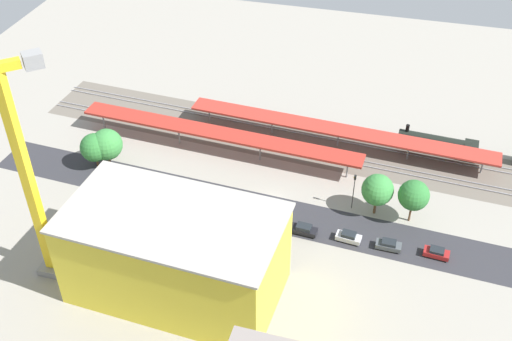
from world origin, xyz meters
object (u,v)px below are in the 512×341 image
object	(u,v)px
platform_canopy_far	(339,130)
parked_car_2	(349,237)
parked_car_0	(436,253)
parked_car_4	(263,221)
parked_car_1	(388,245)
construction_building	(175,255)
street_tree_0	(107,144)
street_tree_1	(414,195)
traffic_light	(354,187)
street_tree_3	(95,148)
locomotive	(441,145)
parked_car_3	(304,230)
platform_canopy_near	(218,133)
box_truck_0	(147,210)
street_tree_2	(378,190)
tower_crane	(15,166)

from	to	relation	value
platform_canopy_far	parked_car_2	size ratio (longest dim) A/B	14.22
parked_car_0	parked_car_4	xyz separation A→B (m)	(28.87, 0.04, 0.08)
parked_car_1	construction_building	distance (m)	35.07
parked_car_4	street_tree_0	bearing A→B (deg)	-15.46
street_tree_1	traffic_light	xyz separation A→B (m)	(10.01, -0.73, -0.87)
street_tree_3	parked_car_2	bearing A→B (deg)	171.05
street_tree_3	parked_car_1	bearing A→B (deg)	171.94
locomotive	traffic_light	world-z (taller)	traffic_light
platform_canopy_far	parked_car_3	bearing A→B (deg)	86.81
parked_car_1	street_tree_0	xyz separation A→B (m)	(54.01, -9.24, 3.91)
construction_building	platform_canopy_far	bearing A→B (deg)	-108.02
parked_car_0	street_tree_1	distance (m)	10.27
street_tree_3	traffic_light	distance (m)	48.67
platform_canopy_near	parked_car_1	bearing A→B (deg)	151.80
platform_canopy_near	construction_building	xyz separation A→B (m)	(-4.86, 35.55, 2.85)
parked_car_4	box_truck_0	xyz separation A→B (m)	(19.87, 3.15, 0.73)
street_tree_2	parked_car_0	bearing A→B (deg)	143.31
street_tree_2	platform_canopy_far	bearing A→B (deg)	-62.86
platform_canopy_far	tower_crane	distance (m)	62.48
street_tree_0	parked_car_3	bearing A→B (deg)	166.99
tower_crane	locomotive	bearing A→B (deg)	-140.38
parked_car_1	platform_canopy_far	bearing A→B (deg)	-64.67
platform_canopy_far	parked_car_0	world-z (taller)	platform_canopy_far
parked_car_0	street_tree_0	distance (m)	62.43
platform_canopy_far	street_tree_0	distance (m)	44.92
street_tree_2	street_tree_1	bearing A→B (deg)	175.50
parked_car_3	parked_car_4	bearing A→B (deg)	-1.30
platform_canopy_near	locomotive	bearing A→B (deg)	-165.81
platform_canopy_near	locomotive	xyz separation A→B (m)	(-42.19, -10.67, -2.45)
parked_car_3	tower_crane	distance (m)	46.62
locomotive	parked_car_2	xyz separation A→B (m)	(13.80, 29.27, -1.06)
box_truck_0	parked_car_2	bearing A→B (deg)	-174.83
locomotive	tower_crane	distance (m)	78.54
locomotive	parked_car_4	xyz separation A→B (m)	(28.45, 29.24, -1.02)
box_truck_0	parked_car_3	bearing A→B (deg)	-173.68
locomotive	street_tree_0	bearing A→B (deg)	18.24
parked_car_0	tower_crane	world-z (taller)	tower_crane
locomotive	tower_crane	world-z (taller)	tower_crane
parked_car_3	parked_car_1	bearing A→B (deg)	179.93
parked_car_3	box_truck_0	world-z (taller)	box_truck_0
platform_canopy_far	parked_car_0	bearing A→B (deg)	127.44
box_truck_0	platform_canopy_far	bearing A→B (deg)	-133.88
parked_car_4	construction_building	xyz separation A→B (m)	(8.88, 16.98, 6.33)
platform_canopy_near	street_tree_1	xyz separation A→B (m)	(-37.78, 10.94, 1.38)
street_tree_0	construction_building	bearing A→B (deg)	132.55
parked_car_1	street_tree_1	size ratio (longest dim) A/B	0.50
parked_car_0	parked_car_4	size ratio (longest dim) A/B	0.98
parked_car_0	street_tree_2	bearing A→B (deg)	-36.69
parked_car_2	street_tree_0	world-z (taller)	street_tree_0
box_truck_0	traffic_light	xyz separation A→B (m)	(-33.90, -11.52, 3.25)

